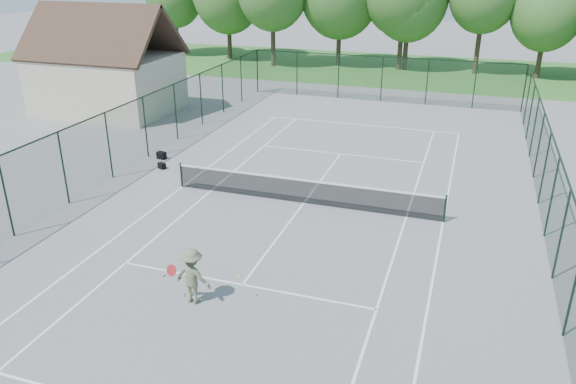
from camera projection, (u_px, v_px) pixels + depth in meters
name	position (u px, v px, depth m)	size (l,w,h in m)	color
ground	(304.00, 203.00, 22.68)	(140.00, 140.00, 0.00)	gray
grass_far	(404.00, 69.00, 48.87)	(80.00, 16.00, 0.01)	#39772D
court_lines	(304.00, 203.00, 22.68)	(11.05, 23.85, 0.01)	white
tennis_net	(304.00, 190.00, 22.45)	(11.08, 0.08, 1.10)	black
fence_enclosure	(304.00, 167.00, 22.07)	(18.05, 36.05, 3.02)	#1B3720
utility_building	(105.00, 62.00, 34.85)	(8.60, 6.27, 6.63)	beige
sports_bag_a	(161.00, 155.00, 27.53)	(0.44, 0.27, 0.36)	black
sports_bag_b	(162.00, 166.00, 26.28)	(0.37, 0.22, 0.29)	black
tennis_player	(193.00, 276.00, 15.95)	(2.16, 0.85, 1.69)	#646B4E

